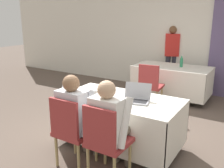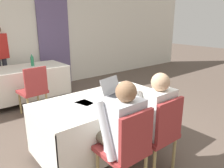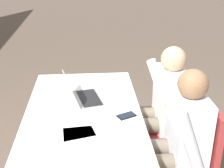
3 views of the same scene
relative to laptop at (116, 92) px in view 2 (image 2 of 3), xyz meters
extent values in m
plane|color=brown|center=(-0.24, 0.01, -0.78)|extent=(24.00, 24.00, 0.00)
cube|color=silver|center=(-0.24, 3.31, 0.57)|extent=(12.00, 0.06, 2.70)
cube|color=slate|center=(0.67, 3.25, 0.55)|extent=(0.83, 0.04, 2.65)
cube|color=white|center=(-0.24, 0.01, -0.05)|extent=(1.67, 0.88, 0.02)
cube|color=white|center=(-0.24, -0.43, -0.36)|extent=(1.67, 0.01, 0.60)
cube|color=white|center=(-0.24, 0.44, -0.36)|extent=(1.67, 0.01, 0.60)
cube|color=white|center=(-1.08, 0.01, -0.36)|extent=(0.01, 0.88, 0.60)
cube|color=white|center=(0.59, 0.01, -0.36)|extent=(0.01, 0.88, 0.60)
cylinder|color=#333333|center=(-0.24, 0.01, -0.72)|extent=(0.06, 0.06, 0.11)
cube|color=white|center=(-0.37, 2.54, -0.05)|extent=(1.67, 0.88, 0.02)
cube|color=white|center=(-0.37, 2.11, -0.36)|extent=(1.67, 0.01, 0.60)
cube|color=white|center=(-0.37, 2.98, -0.36)|extent=(1.67, 0.01, 0.60)
cube|color=white|center=(0.46, 2.54, -0.36)|extent=(0.01, 0.88, 0.60)
cylinder|color=#333333|center=(-0.37, 2.54, -0.72)|extent=(0.06, 0.06, 0.11)
cube|color=#99999E|center=(0.01, -0.04, -0.03)|extent=(0.40, 0.30, 0.02)
cube|color=black|center=(0.01, -0.04, -0.02)|extent=(0.34, 0.22, 0.00)
cube|color=#99999E|center=(-0.02, 0.10, 0.08)|extent=(0.36, 0.15, 0.20)
cube|color=black|center=(-0.02, 0.10, 0.08)|extent=(0.33, 0.13, 0.18)
cube|color=black|center=(-0.28, -0.31, -0.04)|extent=(0.13, 0.15, 0.01)
cube|color=#192333|center=(-0.28, -0.31, -0.03)|extent=(0.11, 0.14, 0.00)
cube|color=white|center=(-0.46, 0.08, -0.04)|extent=(0.28, 0.34, 0.00)
cube|color=white|center=(-0.50, -0.01, -0.04)|extent=(0.24, 0.32, 0.00)
cylinder|color=#288456|center=(-0.18, 2.58, 0.05)|extent=(0.07, 0.07, 0.19)
cone|color=#288456|center=(-0.18, 2.58, 0.18)|extent=(0.06, 0.06, 0.07)
cylinder|color=silver|center=(-0.18, 2.58, 0.22)|extent=(0.03, 0.03, 0.01)
cylinder|color=tan|center=(-0.31, -0.49, -0.57)|extent=(0.04, 0.04, 0.41)
cylinder|color=tan|center=(-0.67, -0.49, -0.57)|extent=(0.04, 0.04, 0.41)
cube|color=#9E3333|center=(-0.49, -0.66, -0.34)|extent=(0.44, 0.44, 0.05)
cube|color=#9E3333|center=(-0.49, -0.86, -0.09)|extent=(0.40, 0.04, 0.45)
cylinder|color=tan|center=(0.18, -0.49, -0.57)|extent=(0.04, 0.04, 0.41)
cylinder|color=tan|center=(-0.18, -0.49, -0.57)|extent=(0.04, 0.04, 0.41)
cylinder|color=tan|center=(0.18, -0.84, -0.57)|extent=(0.04, 0.04, 0.41)
cylinder|color=tan|center=(-0.18, -0.84, -0.57)|extent=(0.04, 0.04, 0.41)
cube|color=#9E3333|center=(0.00, -0.66, -0.34)|extent=(0.44, 0.44, 0.05)
cube|color=#9E3333|center=(0.00, -0.86, -0.09)|extent=(0.40, 0.04, 0.45)
cylinder|color=tan|center=(-0.36, 1.95, -0.57)|extent=(0.04, 0.04, 0.41)
cylinder|color=tan|center=(-0.71, 1.91, -0.57)|extent=(0.04, 0.04, 0.41)
cylinder|color=tan|center=(-0.33, 1.59, -0.57)|extent=(0.04, 0.04, 0.41)
cylinder|color=tan|center=(-0.68, 1.56, -0.57)|extent=(0.04, 0.04, 0.41)
cube|color=#9E3333|center=(-0.52, 1.75, -0.34)|extent=(0.48, 0.48, 0.05)
cube|color=#9E3333|center=(-0.50, 1.56, -0.09)|extent=(0.41, 0.07, 0.45)
cylinder|color=#665B4C|center=(-0.40, -0.53, -0.25)|extent=(0.13, 0.42, 0.13)
cylinder|color=#665B4C|center=(-0.58, -0.53, -0.25)|extent=(0.13, 0.42, 0.13)
cylinder|color=#665B4C|center=(-0.40, -0.35, -0.55)|extent=(0.10, 0.10, 0.46)
cylinder|color=#665B4C|center=(-0.58, -0.35, -0.55)|extent=(0.10, 0.10, 0.46)
cube|color=silver|center=(-0.49, -0.71, -0.05)|extent=(0.36, 0.22, 0.52)
cylinder|color=silver|center=(-0.28, -0.67, -0.05)|extent=(0.08, 0.26, 0.54)
cylinder|color=silver|center=(-0.70, -0.67, -0.05)|extent=(0.08, 0.26, 0.54)
sphere|color=#8C6647|center=(-0.49, -0.71, 0.30)|extent=(0.20, 0.20, 0.20)
cylinder|color=#665B4C|center=(0.09, -0.53, -0.25)|extent=(0.13, 0.42, 0.13)
cylinder|color=#665B4C|center=(-0.09, -0.53, -0.25)|extent=(0.13, 0.42, 0.13)
cylinder|color=#665B4C|center=(0.09, -0.35, -0.55)|extent=(0.10, 0.10, 0.46)
cylinder|color=#665B4C|center=(-0.09, -0.35, -0.55)|extent=(0.10, 0.10, 0.46)
cube|color=white|center=(0.00, -0.71, -0.05)|extent=(0.36, 0.22, 0.52)
cylinder|color=white|center=(0.21, -0.67, -0.05)|extent=(0.08, 0.26, 0.54)
cylinder|color=white|center=(-0.21, -0.67, -0.05)|extent=(0.08, 0.26, 0.54)
sphere|color=tan|center=(0.00, -0.71, 0.30)|extent=(0.20, 0.20, 0.20)
cylinder|color=#33333D|center=(-0.72, 3.25, -0.35)|extent=(0.12, 0.12, 0.85)
cylinder|color=#33333D|center=(-0.57, 3.31, -0.35)|extent=(0.12, 0.12, 0.85)
camera|label=1|loc=(1.38, -2.82, 1.05)|focal=40.00mm
camera|label=2|loc=(-1.78, -2.09, 0.93)|focal=35.00mm
camera|label=3|loc=(-2.27, -0.05, 1.11)|focal=50.00mm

